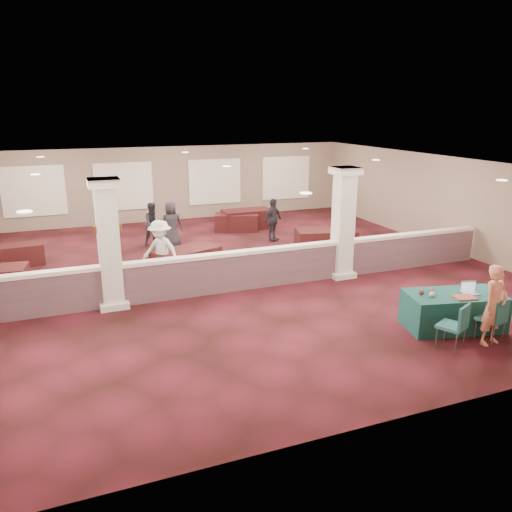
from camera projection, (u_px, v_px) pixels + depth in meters
name	position (u px, v px, depth m)	size (l,w,h in m)	color
ground	(228.00, 273.00, 15.05)	(16.00, 16.00, 0.00)	#4D131D
wall_back	(171.00, 184.00, 21.74)	(16.00, 0.04, 3.20)	#7F6E58
wall_front	(393.00, 329.00, 7.44)	(16.00, 0.04, 3.20)	#7F6E58
wall_right	(446.00, 203.00, 17.36)	(0.04, 16.00, 3.20)	#7F6E58
ceiling	(226.00, 166.00, 14.14)	(16.00, 16.00, 0.02)	silver
partition_wall	(245.00, 269.00, 13.55)	(15.60, 0.28, 1.10)	#543941
column_left	(109.00, 243.00, 12.03)	(0.72, 0.72, 3.20)	beige
column_right	(343.00, 222.00, 14.28)	(0.72, 0.72, 3.20)	beige
sconce_left	(95.00, 230.00, 11.83)	(0.12, 0.12, 0.18)	brown
sconce_right	(119.00, 228.00, 12.02)	(0.12, 0.12, 0.18)	brown
near_table	(453.00, 311.00, 11.18)	(2.12, 1.06, 0.81)	#0F3830
conf_chair_main	(495.00, 316.00, 10.47)	(0.58, 0.58, 0.96)	#1B4E50
conf_chair_side	(457.00, 323.00, 10.11)	(0.66, 0.66, 0.99)	#1B4E50
woman	(494.00, 305.00, 10.30)	(0.62, 0.41, 1.72)	#DD8060
far_table_front_center	(187.00, 262.00, 14.79)	(1.96, 0.98, 0.79)	black
far_table_front_right	(326.00, 241.00, 17.03)	(2.00, 1.00, 0.81)	black
far_table_back_left	(17.00, 255.00, 15.75)	(1.60, 0.80, 0.65)	black
far_table_back_center	(237.00, 222.00, 20.13)	(1.71, 0.85, 0.69)	black
far_table_back_right	(247.00, 219.00, 20.45)	(1.95, 0.98, 0.79)	black
attendee_a	(154.00, 224.00, 17.88)	(0.74, 0.41, 1.55)	black
attendee_b	(161.00, 251.00, 14.10)	(1.14, 0.52, 1.78)	silver
attendee_c	(273.00, 220.00, 18.48)	(0.93, 0.44, 1.58)	black
attendee_d	(172.00, 225.00, 17.62)	(0.81, 0.44, 1.64)	black
laptop_base	(471.00, 293.00, 11.06)	(0.37, 0.26, 0.02)	silver
laptop_screen	(468.00, 286.00, 11.14)	(0.37, 0.01, 0.24)	silver
screen_glow	(468.00, 287.00, 11.14)	(0.33, 0.00, 0.21)	silver
knitting	(464.00, 297.00, 10.81)	(0.45, 0.33, 0.03)	#C0411E
yarn_cream	(432.00, 294.00, 10.86)	(0.12, 0.12, 0.12)	beige
yarn_red	(421.00, 292.00, 11.00)	(0.11, 0.11, 0.11)	maroon
yarn_grey	(431.00, 290.00, 11.11)	(0.12, 0.12, 0.12)	#4C4B50
scissors	(494.00, 297.00, 10.87)	(0.13, 0.03, 0.01)	red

